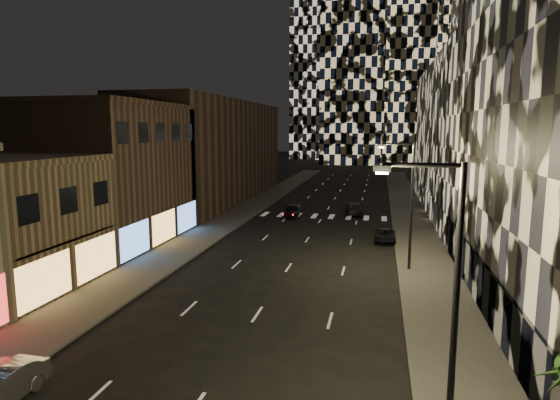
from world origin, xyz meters
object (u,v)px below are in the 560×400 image
at_px(car_dark_rightlane, 385,236).
at_px(streetlight_far, 408,197).
at_px(car_dark_midlane, 292,211).
at_px(car_dark_oncoming, 354,209).
at_px(streetlight_near, 447,294).

bearing_deg(car_dark_rightlane, streetlight_far, -81.18).
xyz_separation_m(car_dark_midlane, car_dark_oncoming, (7.00, 3.15, -0.04)).
bearing_deg(streetlight_near, car_dark_rightlane, 92.70).
xyz_separation_m(car_dark_midlane, car_dark_rightlane, (10.50, -10.08, -0.20)).
distance_m(streetlight_near, car_dark_midlane, 40.83).
xyz_separation_m(streetlight_far, car_dark_oncoming, (-4.85, 21.95, -4.65)).
bearing_deg(streetlight_far, car_dark_rightlane, 98.83).
bearing_deg(car_dark_midlane, car_dark_oncoming, 17.61).
relative_size(streetlight_far, car_dark_midlane, 2.04).
height_order(streetlight_near, car_dark_oncoming, streetlight_near).
bearing_deg(streetlight_far, streetlight_near, -90.00).
relative_size(streetlight_near, car_dark_oncoming, 1.85).
bearing_deg(car_dark_oncoming, car_dark_midlane, 21.26).
bearing_deg(car_dark_oncoming, car_dark_rightlane, 101.82).
bearing_deg(car_dark_midlane, car_dark_rightlane, -50.47).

